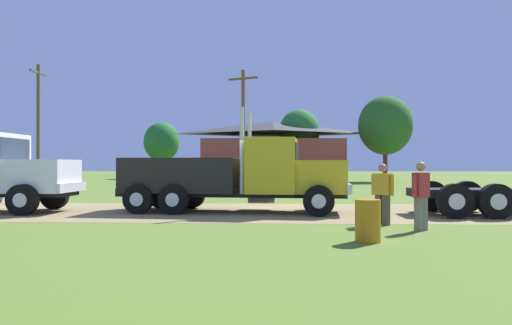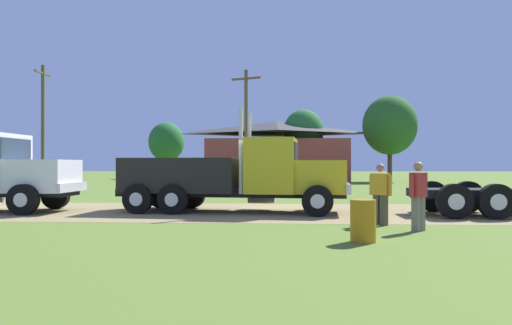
% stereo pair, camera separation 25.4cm
% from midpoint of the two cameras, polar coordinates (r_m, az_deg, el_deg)
% --- Properties ---
extents(ground_plane, '(200.00, 200.00, 0.00)m').
position_cam_midpoint_polar(ground_plane, '(16.85, -3.10, -6.01)').
color(ground_plane, '#587229').
extents(dirt_track, '(120.00, 6.79, 0.01)m').
position_cam_midpoint_polar(dirt_track, '(16.85, -3.10, -5.99)').
color(dirt_track, '#8E7B4F').
rests_on(dirt_track, ground_plane).
extents(truck_foreground_white, '(8.32, 3.21, 3.63)m').
position_cam_midpoint_polar(truck_foreground_white, '(16.63, -2.33, -1.73)').
color(truck_foreground_white, black).
rests_on(truck_foreground_white, ground_plane).
extents(visitor_standing_near, '(0.49, 0.46, 1.76)m').
position_cam_midpoint_polar(visitor_standing_near, '(12.57, 19.80, -3.60)').
color(visitor_standing_near, '#B22D33').
rests_on(visitor_standing_near, ground_plane).
extents(visitor_by_barrel, '(0.54, 0.53, 1.71)m').
position_cam_midpoint_polar(visitor_by_barrel, '(13.42, 15.52, -3.43)').
color(visitor_by_barrel, gold).
rests_on(visitor_by_barrel, ground_plane).
extents(steel_barrel, '(0.55, 0.55, 0.93)m').
position_cam_midpoint_polar(steel_barrel, '(10.48, 13.66, -6.96)').
color(steel_barrel, '#B27214').
rests_on(steel_barrel, ground_plane).
extents(shed_building, '(14.64, 8.58, 6.07)m').
position_cam_midpoint_polar(shed_building, '(47.07, 2.66, 1.25)').
color(shed_building, '#943F38').
rests_on(shed_building, ground_plane).
extents(utility_pole_near, '(0.26, 2.20, 9.06)m').
position_cam_midpoint_polar(utility_pole_near, '(37.93, -24.47, 4.45)').
color(utility_pole_near, '#4C4C31').
rests_on(utility_pole_near, ground_plane).
extents(utility_pole_far, '(2.11, 0.89, 8.28)m').
position_cam_midpoint_polar(utility_pole_far, '(32.46, -1.00, 4.53)').
color(utility_pole_far, brown).
rests_on(utility_pole_far, ground_plane).
extents(tree_left, '(4.33, 4.33, 6.84)m').
position_cam_midpoint_polar(tree_left, '(57.78, -10.79, 2.48)').
color(tree_left, '#513823').
rests_on(tree_left, ground_plane).
extents(tree_mid, '(4.06, 4.06, 7.27)m').
position_cam_midpoint_polar(tree_mid, '(47.31, 5.98, 3.76)').
color(tree_mid, '#513823').
rests_on(tree_mid, ground_plane).
extents(tree_right, '(5.29, 5.29, 8.48)m').
position_cam_midpoint_polar(tree_right, '(47.86, 16.20, 4.39)').
color(tree_right, '#513823').
rests_on(tree_right, ground_plane).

